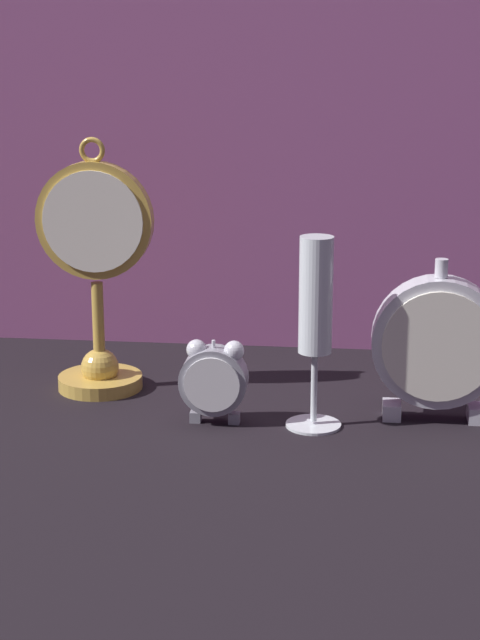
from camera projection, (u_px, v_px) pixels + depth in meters
ground_plane at (232, 431)px, 1.15m from camera, size 4.00×4.00×0.00m
fabric_backdrop_drape at (261, 134)px, 1.38m from camera, size 1.40×0.01×0.57m
pocket_watch_on_stand at (97, 284)px, 1.25m from camera, size 0.14×0.10×0.30m
alarm_clock_twin_bell at (214, 378)px, 1.16m from camera, size 0.07×0.03×0.09m
mantel_clock_silver at (438, 344)px, 1.15m from camera, size 0.14×0.04×0.18m
champagne_flute at (315, 313)px, 1.13m from camera, size 0.06×0.06×0.21m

